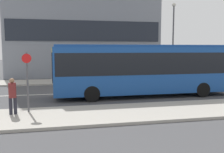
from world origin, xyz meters
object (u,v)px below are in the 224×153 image
Objects in this scene: parked_car_0 at (218,75)px; street_lamp at (173,34)px; city_bus at (144,67)px; pedestrian_near_stop at (12,94)px; bus_stop_sign at (27,78)px.

street_lamp is at bearing 159.20° from parked_car_0.
city_bus is at bearing -150.23° from parked_car_0.
city_bus reaches higher than pedestrian_near_stop.
pedestrian_near_stop is at bearing -140.72° from street_lamp.
street_lamp is (12.35, 10.29, 2.81)m from bus_stop_sign.
street_lamp is at bearing 56.96° from city_bus.
parked_car_0 is (9.37, 5.36, -1.33)m from city_bus.
pedestrian_near_stop is 17.14m from street_lamp.
bus_stop_sign is at bearing -149.48° from city_bus.
parked_car_0 is 5.87m from street_lamp.
pedestrian_near_stop reaches higher than parked_car_0.
pedestrian_near_stop is at bearing -152.34° from bus_stop_sign.
pedestrian_near_stop is at bearing -149.32° from city_bus.
parked_car_0 is at bearing 16.28° from pedestrian_near_stop.
bus_stop_sign is 0.39× the size of street_lamp.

